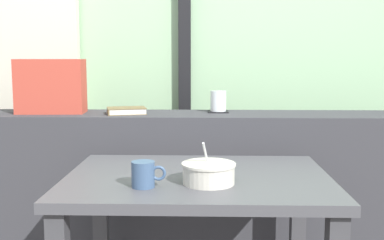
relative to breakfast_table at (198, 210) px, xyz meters
The scene contains 11 objects.
outdoor_backdrop 1.41m from the breakfast_table, 91.48° to the left, with size 4.80×0.08×2.80m, color #9EC699.
curtain_left_panel 1.59m from the breakfast_table, 132.50° to the left, with size 0.56×0.06×2.50m, color beige.
window_divider_post 1.30m from the breakfast_table, 94.90° to the left, with size 0.07×0.05×2.60m, color black.
dark_console_ledge 0.64m from the breakfast_table, 92.81° to the left, with size 2.80×0.33×0.89m, color #38383D.
breakfast_table is the anchor object (origin of this frame).
coaster_square 0.74m from the breakfast_table, 82.46° to the left, with size 0.10×0.10×0.01m, color black.
juice_glass 0.76m from the breakfast_table, 82.46° to the left, with size 0.08×0.08×0.10m.
closed_book 0.75m from the breakfast_table, 120.78° to the left, with size 0.21×0.17×0.03m.
throw_pillow 1.03m from the breakfast_table, 139.48° to the left, with size 0.32×0.14×0.26m, color #B74233.
soup_bowl 0.20m from the breakfast_table, 71.41° to the right, with size 0.18×0.18×0.15m.
ceramic_mug 0.29m from the breakfast_table, 136.69° to the right, with size 0.11×0.08×0.08m.
Camera 1 is at (0.06, -1.74, 1.16)m, focal length 44.80 mm.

